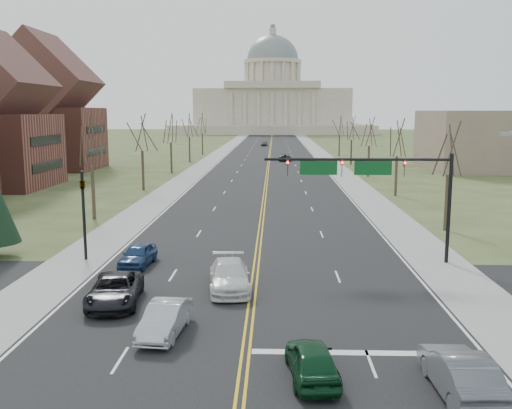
# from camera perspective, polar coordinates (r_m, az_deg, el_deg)

# --- Properties ---
(ground) EXTENTS (600.00, 600.00, 0.00)m
(ground) POSITION_cam_1_polar(r_m,az_deg,el_deg) (25.34, -0.91, -13.58)
(ground) COLOR #3A4824
(ground) RESTS_ON ground
(road) EXTENTS (20.00, 380.00, 0.01)m
(road) POSITION_cam_1_polar(r_m,az_deg,el_deg) (133.69, 1.37, 5.05)
(road) COLOR black
(road) RESTS_ON ground
(cross_road) EXTENTS (120.00, 14.00, 0.01)m
(cross_road) POSITION_cam_1_polar(r_m,az_deg,el_deg) (30.95, -0.37, -9.26)
(cross_road) COLOR black
(cross_road) RESTS_ON ground
(sidewalk_left) EXTENTS (4.00, 380.00, 0.03)m
(sidewalk_left) POSITION_cam_1_polar(r_m,az_deg,el_deg) (134.33, -3.77, 5.06)
(sidewalk_left) COLOR gray
(sidewalk_left) RESTS_ON ground
(sidewalk_right) EXTENTS (4.00, 380.00, 0.03)m
(sidewalk_right) POSITION_cam_1_polar(r_m,az_deg,el_deg) (134.12, 6.53, 5.01)
(sidewalk_right) COLOR gray
(sidewalk_right) RESTS_ON ground
(center_line) EXTENTS (0.42, 380.00, 0.01)m
(center_line) POSITION_cam_1_polar(r_m,az_deg,el_deg) (133.69, 1.37, 5.06)
(center_line) COLOR gold
(center_line) RESTS_ON road
(edge_line_left) EXTENTS (0.15, 380.00, 0.01)m
(edge_line_left) POSITION_cam_1_polar(r_m,az_deg,el_deg) (134.13, -2.83, 5.06)
(edge_line_left) COLOR silver
(edge_line_left) RESTS_ON road
(edge_line_right) EXTENTS (0.15, 380.00, 0.01)m
(edge_line_right) POSITION_cam_1_polar(r_m,az_deg,el_deg) (133.96, 5.59, 5.02)
(edge_line_right) COLOR silver
(edge_line_right) RESTS_ON road
(stop_bar) EXTENTS (9.50, 0.50, 0.01)m
(stop_bar) POSITION_cam_1_polar(r_m,az_deg,el_deg) (24.69, 11.02, -14.36)
(stop_bar) COLOR silver
(stop_bar) RESTS_ON road
(capitol) EXTENTS (90.00, 60.00, 50.00)m
(capitol) POSITION_cam_1_polar(r_m,az_deg,el_deg) (273.27, 1.65, 10.18)
(capitol) COLOR beige
(capitol) RESTS_ON ground
(signal_mast) EXTENTS (12.12, 0.44, 7.20)m
(signal_mast) POSITION_cam_1_polar(r_m,az_deg,el_deg) (37.58, 11.51, 2.85)
(signal_mast) COLOR black
(signal_mast) RESTS_ON ground
(signal_left) EXTENTS (0.32, 0.36, 6.00)m
(signal_left) POSITION_cam_1_polar(r_m,az_deg,el_deg) (39.42, -16.88, -0.07)
(signal_left) COLOR black
(signal_left) RESTS_ON ground
(tree_r_0) EXTENTS (3.74, 3.74, 8.50)m
(tree_r_0) POSITION_cam_1_polar(r_m,az_deg,el_deg) (49.56, 18.77, 4.98)
(tree_r_0) COLOR #35291F
(tree_r_0) RESTS_ON ground
(tree_l_0) EXTENTS (3.96, 3.96, 9.00)m
(tree_l_0) POSITION_cam_1_polar(r_m,az_deg,el_deg) (54.04, -16.17, 5.83)
(tree_l_0) COLOR #35291F
(tree_l_0) RESTS_ON ground
(tree_r_1) EXTENTS (3.74, 3.74, 8.50)m
(tree_r_1) POSITION_cam_1_polar(r_m,az_deg,el_deg) (68.91, 13.97, 6.26)
(tree_r_1) COLOR #35291F
(tree_r_1) RESTS_ON ground
(tree_l_1) EXTENTS (3.96, 3.96, 9.00)m
(tree_l_1) POSITION_cam_1_polar(r_m,az_deg,el_deg) (73.30, -11.35, 6.83)
(tree_l_1) COLOR #35291F
(tree_l_1) RESTS_ON ground
(tree_r_2) EXTENTS (3.74, 3.74, 8.50)m
(tree_r_2) POSITION_cam_1_polar(r_m,az_deg,el_deg) (88.56, 11.28, 6.97)
(tree_r_2) COLOR #35291F
(tree_r_2) RESTS_ON ground
(tree_l_2) EXTENTS (3.96, 3.96, 9.00)m
(tree_l_2) POSITION_cam_1_polar(r_m,az_deg,el_deg) (92.87, -8.53, 7.38)
(tree_l_2) COLOR #35291F
(tree_l_2) RESTS_ON ground
(tree_r_3) EXTENTS (3.74, 3.74, 8.50)m
(tree_r_3) POSITION_cam_1_polar(r_m,az_deg,el_deg) (108.33, 9.56, 7.41)
(tree_r_3) COLOR #35291F
(tree_r_3) RESTS_ON ground
(tree_l_3) EXTENTS (3.96, 3.96, 9.00)m
(tree_l_3) POSITION_cam_1_polar(r_m,az_deg,el_deg) (112.60, -6.70, 7.73)
(tree_l_3) COLOR #35291F
(tree_l_3) RESTS_ON ground
(tree_r_4) EXTENTS (3.74, 3.74, 8.50)m
(tree_r_4) POSITION_cam_1_polar(r_m,az_deg,el_deg) (128.17, 8.37, 7.71)
(tree_r_4) COLOR #35291F
(tree_r_4) RESTS_ON ground
(tree_l_4) EXTENTS (3.96, 3.96, 9.00)m
(tree_l_4) POSITION_cam_1_polar(r_m,az_deg,el_deg) (132.41, -5.41, 7.98)
(tree_l_4) COLOR #35291F
(tree_l_4) RESTS_ON ground
(bldg_left_far) EXTENTS (17.10, 14.28, 23.25)m
(bldg_left_far) POSITION_cam_1_polar(r_m,az_deg,el_deg) (104.90, -20.28, 8.55)
(bldg_left_far) COLOR brown
(bldg_left_far) RESTS_ON ground
(bldg_right_mass) EXTENTS (25.00, 20.00, 10.00)m
(bldg_right_mass) POSITION_cam_1_polar(r_m,az_deg,el_deg) (106.76, 23.34, 5.92)
(bldg_right_mass) COLOR #80665B
(bldg_right_mass) RESTS_ON ground
(car_nb_inner_lead) EXTENTS (2.10, 4.33, 1.43)m
(car_nb_inner_lead) POSITION_cam_1_polar(r_m,az_deg,el_deg) (22.00, 5.62, -15.25)
(car_nb_inner_lead) COLOR #0C361C
(car_nb_inner_lead) RESTS_ON road
(car_nb_outer_lead) EXTENTS (1.89, 4.94, 1.61)m
(car_nb_outer_lead) POSITION_cam_1_polar(r_m,az_deg,el_deg) (21.96, 19.78, -15.57)
(car_nb_outer_lead) COLOR #56595F
(car_nb_outer_lead) RESTS_ON road
(car_sb_inner_lead) EXTENTS (1.91, 4.44, 1.42)m
(car_sb_inner_lead) POSITION_cam_1_polar(r_m,az_deg,el_deg) (26.17, -9.11, -11.24)
(car_sb_inner_lead) COLOR #AAACB3
(car_sb_inner_lead) RESTS_ON road
(car_sb_outer_lead) EXTENTS (3.06, 5.61, 1.49)m
(car_sb_outer_lead) POSITION_cam_1_polar(r_m,az_deg,el_deg) (30.60, -13.93, -8.28)
(car_sb_outer_lead) COLOR black
(car_sb_outer_lead) RESTS_ON road
(car_sb_inner_second) EXTENTS (2.77, 5.62, 1.57)m
(car_sb_inner_second) POSITION_cam_1_polar(r_m,az_deg,el_deg) (32.05, -2.66, -7.13)
(car_sb_inner_second) COLOR silver
(car_sb_inner_second) RESTS_ON road
(car_sb_outer_second) EXTENTS (2.02, 4.30, 1.42)m
(car_sb_outer_second) POSITION_cam_1_polar(r_m,az_deg,el_deg) (37.57, -11.72, -4.97)
(car_sb_outer_second) COLOR navy
(car_sb_outer_second) RESTS_ON road
(car_far_nb) EXTENTS (2.71, 5.06, 1.35)m
(car_far_nb) POSITION_cam_1_polar(r_m,az_deg,el_deg) (115.48, 2.94, 4.72)
(car_far_nb) COLOR black
(car_far_nb) RESTS_ON road
(car_far_sb) EXTENTS (2.11, 4.34, 1.43)m
(car_far_sb) POSITION_cam_1_polar(r_m,az_deg,el_deg) (165.65, 0.82, 6.12)
(car_far_sb) COLOR #4C4F54
(car_far_sb) RESTS_ON road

